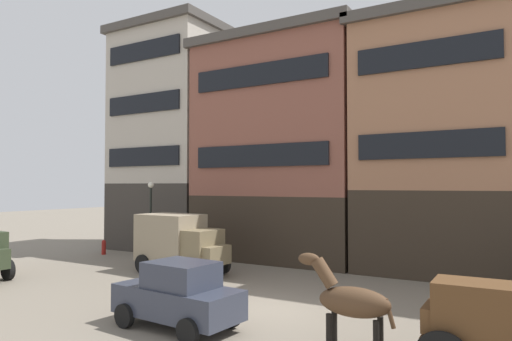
% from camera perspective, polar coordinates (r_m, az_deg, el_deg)
% --- Properties ---
extents(ground_plane, '(120.00, 120.00, 0.00)m').
position_cam_1_polar(ground_plane, '(15.32, 1.40, -16.74)').
color(ground_plane, slate).
extents(building_far_left, '(7.01, 6.38, 13.92)m').
position_cam_1_polar(building_far_left, '(30.08, -9.78, 4.04)').
color(building_far_left, '#38332D').
rests_on(building_far_left, ground_plane).
extents(building_center_left, '(9.37, 6.38, 12.00)m').
position_cam_1_polar(building_center_left, '(25.62, 3.69, 2.87)').
color(building_center_left, '#33281E').
rests_on(building_center_left, ground_plane).
extents(building_center_right, '(7.28, 6.38, 11.70)m').
position_cam_1_polar(building_center_right, '(23.11, 21.62, 3.15)').
color(building_center_right, '#33281E').
rests_on(building_center_right, ground_plane).
extents(cargo_wagon, '(2.93, 1.55, 1.98)m').
position_cam_1_polar(cargo_wagon, '(10.77, 27.18, -16.66)').
color(cargo_wagon, brown).
rests_on(cargo_wagon, ground_plane).
extents(draft_horse, '(2.35, 0.63, 2.30)m').
position_cam_1_polar(draft_horse, '(11.31, 11.50, -15.44)').
color(draft_horse, '#513823').
rests_on(draft_horse, ground_plane).
extents(delivery_truck_near, '(4.45, 2.35, 2.62)m').
position_cam_1_polar(delivery_truck_near, '(21.24, -9.37, -8.62)').
color(delivery_truck_near, '#7A6B4C').
rests_on(delivery_truck_near, ground_plane).
extents(sedan_light, '(3.82, 2.10, 1.83)m').
position_cam_1_polar(sedan_light, '(13.40, -9.56, -14.86)').
color(sedan_light, '#333847').
rests_on(sedan_light, ground_plane).
extents(streetlamp_curbside, '(0.32, 0.32, 4.12)m').
position_cam_1_polar(streetlamp_curbside, '(25.45, -12.85, -4.65)').
color(streetlamp_curbside, black).
rests_on(streetlamp_curbside, ground_plane).
extents(fire_hydrant_curbside, '(0.24, 0.24, 0.83)m').
position_cam_1_polar(fire_hydrant_curbside, '(28.08, -18.25, -8.93)').
color(fire_hydrant_curbside, maroon).
rests_on(fire_hydrant_curbside, ground_plane).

